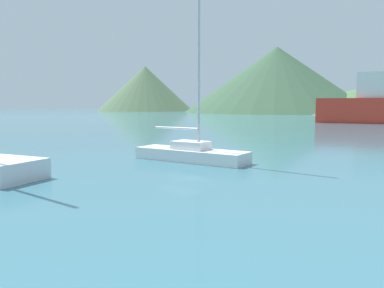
% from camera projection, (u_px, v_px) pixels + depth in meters
% --- Properties ---
extents(sailboat_inner, '(5.34, 2.14, 9.63)m').
position_uv_depth(sailboat_inner, '(191.00, 151.00, 16.36)').
color(sailboat_inner, white).
rests_on(sailboat_inner, ground_plane).
extents(hill_west, '(30.99, 30.99, 14.32)m').
position_uv_depth(hill_west, '(145.00, 89.00, 121.14)').
color(hill_west, '#4C6647').
rests_on(hill_west, ground_plane).
extents(hill_central, '(50.60, 50.60, 17.84)m').
position_uv_depth(hill_central, '(276.00, 80.00, 102.78)').
color(hill_central, '#38563D').
rests_on(hill_central, ground_plane).
extents(hill_east, '(55.21, 55.21, 6.70)m').
position_uv_depth(hill_east, '(366.00, 100.00, 97.17)').
color(hill_east, '#476B42').
rests_on(hill_east, ground_plane).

